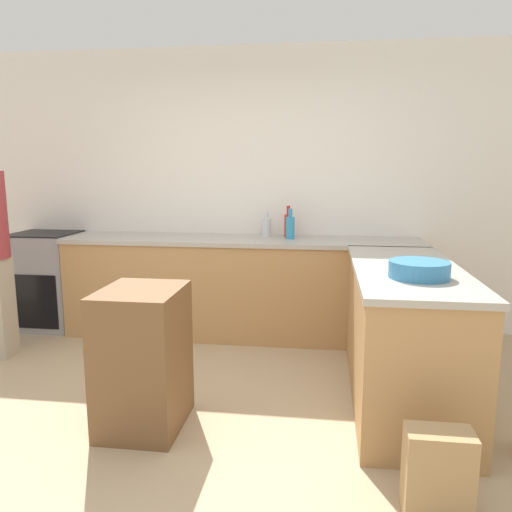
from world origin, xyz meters
TOP-DOWN VIEW (x-y plane):
  - ground_plane at (0.00, 0.00)m, footprint 14.00×14.00m
  - wall_back at (0.00, 2.19)m, footprint 8.00×0.06m
  - counter_back at (0.00, 1.84)m, footprint 3.30×0.67m
  - counter_peninsula at (1.30, 0.66)m, footprint 0.69×1.76m
  - range_oven at (-1.98, 1.86)m, footprint 0.65×0.61m
  - island_table at (-0.31, 0.07)m, footprint 0.47×0.57m
  - mixing_bowl at (1.32, 0.32)m, footprint 0.35×0.35m
  - dish_soap_bottle at (0.45, 1.86)m, footprint 0.08×0.08m
  - vinegar_bottle_clear at (0.21, 2.00)m, footprint 0.09×0.09m
  - hot_sauce_bottle at (0.42, 1.99)m, footprint 0.08×0.08m
  - paper_bag at (1.29, -0.53)m, footprint 0.30×0.17m

SIDE VIEW (x-z plane):
  - ground_plane at x=0.00m, z-range 0.00..0.00m
  - paper_bag at x=1.29m, z-range 0.00..0.42m
  - island_table at x=-0.31m, z-range 0.00..0.86m
  - counter_back at x=0.00m, z-range 0.00..0.93m
  - counter_peninsula at x=1.30m, z-range 0.00..0.93m
  - range_oven at x=-1.98m, z-range 0.00..0.94m
  - mixing_bowl at x=1.32m, z-range 0.93..1.03m
  - vinegar_bottle_clear at x=0.21m, z-range 0.90..1.13m
  - dish_soap_bottle at x=0.45m, z-range 0.90..1.18m
  - hot_sauce_bottle at x=0.42m, z-range 0.90..1.19m
  - wall_back at x=0.00m, z-range 0.00..2.70m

